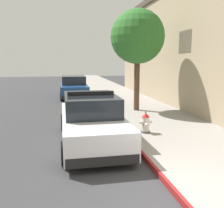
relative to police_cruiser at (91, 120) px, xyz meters
The scene contains 7 objects.
ground_plane 6.74m from the police_cruiser, 115.15° to the left, with size 32.48×60.00×0.20m, color #353538.
sidewalk_pavement 6.86m from the police_cruiser, 62.45° to the left, with size 3.76×60.00×0.14m, color gray.
curb_painted_edge 6.22m from the police_cruiser, 78.43° to the left, with size 0.08×60.00×0.14m, color maroon.
police_cruiser is the anchor object (origin of this frame).
parked_car_silver_ahead 10.72m from the police_cruiser, 90.34° to the left, with size 1.94×4.84×1.56m.
fire_hydrant 1.99m from the police_cruiser, ahead, with size 0.44×0.40×0.76m.
street_tree 6.02m from the police_cruiser, 57.05° to the left, with size 2.67×2.67×5.01m.
Camera 1 is at (-2.17, -4.06, 2.66)m, focal length 40.80 mm.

